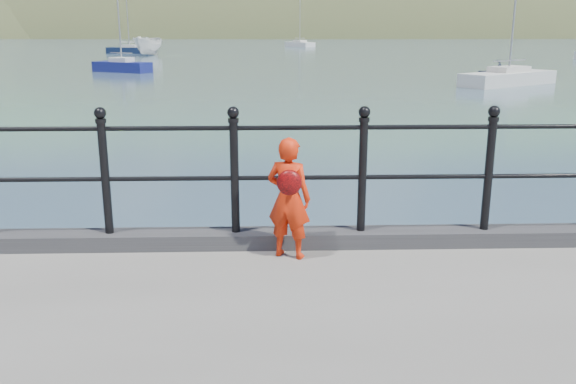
{
  "coord_description": "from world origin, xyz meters",
  "views": [
    {
      "loc": [
        -0.27,
        -5.69,
        3.04
      ],
      "look_at": [
        -0.1,
        -0.2,
        1.55
      ],
      "focal_mm": 38.0,
      "sensor_mm": 36.0,
      "label": 1
    }
  ],
  "objects_px": {
    "sailboat_near": "(508,79)",
    "sailboat_left": "(130,51)",
    "launch_white": "(148,46)",
    "sailboat_port": "(122,67)",
    "launch_navy": "(501,72)",
    "child": "(289,197)",
    "railing": "(299,162)",
    "sailboat_deep": "(300,44)"
  },
  "relations": [
    {
      "from": "sailboat_near",
      "to": "sailboat_left",
      "type": "height_order",
      "value": "sailboat_near"
    },
    {
      "from": "launch_white",
      "to": "sailboat_port",
      "type": "xyz_separation_m",
      "value": [
        2.74,
        -24.29,
        -0.69
      ]
    },
    {
      "from": "launch_navy",
      "to": "sailboat_near",
      "type": "xyz_separation_m",
      "value": [
        0.34,
        -0.24,
        -0.33
      ]
    },
    {
      "from": "launch_white",
      "to": "sailboat_near",
      "type": "relative_size",
      "value": 0.62
    },
    {
      "from": "child",
      "to": "launch_navy",
      "type": "bearing_deg",
      "value": -91.53
    },
    {
      "from": "railing",
      "to": "sailboat_port",
      "type": "bearing_deg",
      "value": 105.45
    },
    {
      "from": "sailboat_near",
      "to": "sailboat_port",
      "type": "xyz_separation_m",
      "value": [
        -22.96,
        10.43,
        0.0
      ]
    },
    {
      "from": "railing",
      "to": "launch_white",
      "type": "height_order",
      "value": "railing"
    },
    {
      "from": "launch_white",
      "to": "sailboat_port",
      "type": "bearing_deg",
      "value": -70.37
    },
    {
      "from": "railing",
      "to": "launch_navy",
      "type": "distance_m",
      "value": 30.02
    },
    {
      "from": "sailboat_left",
      "to": "sailboat_port",
      "type": "bearing_deg",
      "value": -66.59
    },
    {
      "from": "sailboat_left",
      "to": "sailboat_port",
      "type": "relative_size",
      "value": 1.17
    },
    {
      "from": "child",
      "to": "railing",
      "type": "bearing_deg",
      "value": -87.21
    },
    {
      "from": "child",
      "to": "launch_navy",
      "type": "height_order",
      "value": "child"
    },
    {
      "from": "launch_white",
      "to": "child",
      "type": "bearing_deg",
      "value": -64.98
    },
    {
      "from": "sailboat_deep",
      "to": "sailboat_port",
      "type": "xyz_separation_m",
      "value": [
        -15.02,
        -54.71,
        -0.0
      ]
    },
    {
      "from": "launch_navy",
      "to": "sailboat_deep",
      "type": "distance_m",
      "value": 65.34
    },
    {
      "from": "railing",
      "to": "sailboat_near",
      "type": "bearing_deg",
      "value": 65.16
    },
    {
      "from": "railing",
      "to": "launch_white",
      "type": "bearing_deg",
      "value": 101.98
    },
    {
      "from": "child",
      "to": "launch_white",
      "type": "bearing_deg",
      "value": -55.68
    },
    {
      "from": "sailboat_left",
      "to": "sailboat_deep",
      "type": "relative_size",
      "value": 0.84
    },
    {
      "from": "child",
      "to": "sailboat_port",
      "type": "xyz_separation_m",
      "value": [
        -10.28,
        37.87,
        -1.22
      ]
    },
    {
      "from": "railing",
      "to": "sailboat_near",
      "type": "xyz_separation_m",
      "value": [
        12.57,
        27.16,
        -1.48
      ]
    },
    {
      "from": "sailboat_deep",
      "to": "launch_white",
      "type": "bearing_deg",
      "value": -60.49
    },
    {
      "from": "launch_white",
      "to": "sailboat_deep",
      "type": "xyz_separation_m",
      "value": [
        17.77,
        30.42,
        -0.69
      ]
    },
    {
      "from": "sailboat_left",
      "to": "sailboat_deep",
      "type": "bearing_deg",
      "value": 61.09
    },
    {
      "from": "launch_white",
      "to": "sailboat_left",
      "type": "xyz_separation_m",
      "value": [
        -3.37,
        6.06,
        -0.69
      ]
    },
    {
      "from": "sailboat_left",
      "to": "sailboat_deep",
      "type": "xyz_separation_m",
      "value": [
        21.13,
        24.36,
        0.0
      ]
    },
    {
      "from": "sailboat_deep",
      "to": "sailboat_near",
      "type": "bearing_deg",
      "value": -23.26
    },
    {
      "from": "child",
      "to": "launch_white",
      "type": "distance_m",
      "value": 63.51
    },
    {
      "from": "launch_navy",
      "to": "sailboat_left",
      "type": "relative_size",
      "value": 0.34
    },
    {
      "from": "child",
      "to": "sailboat_near",
      "type": "distance_m",
      "value": 30.25
    },
    {
      "from": "child",
      "to": "sailboat_port",
      "type": "distance_m",
      "value": 39.26
    },
    {
      "from": "sailboat_port",
      "to": "sailboat_deep",
      "type": "bearing_deg",
      "value": 103.49
    },
    {
      "from": "railing",
      "to": "sailboat_deep",
      "type": "height_order",
      "value": "sailboat_deep"
    },
    {
      "from": "launch_white",
      "to": "sailboat_port",
      "type": "height_order",
      "value": "sailboat_port"
    },
    {
      "from": "sailboat_port",
      "to": "sailboat_left",
      "type": "bearing_deg",
      "value": 130.23
    },
    {
      "from": "railing",
      "to": "sailboat_deep",
      "type": "xyz_separation_m",
      "value": [
        4.63,
        92.29,
        -1.48
      ]
    },
    {
      "from": "launch_white",
      "to": "sailboat_left",
      "type": "bearing_deg",
      "value": 132.23
    },
    {
      "from": "railing",
      "to": "sailboat_near",
      "type": "height_order",
      "value": "sailboat_near"
    },
    {
      "from": "sailboat_deep",
      "to": "sailboat_port",
      "type": "bearing_deg",
      "value": -45.56
    },
    {
      "from": "launch_white",
      "to": "sailboat_near",
      "type": "bearing_deg",
      "value": -40.3
    }
  ]
}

